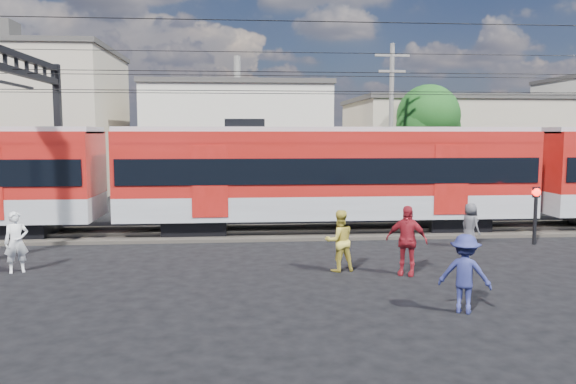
# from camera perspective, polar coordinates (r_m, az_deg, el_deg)

# --- Properties ---
(ground) EXTENTS (120.00, 120.00, 0.00)m
(ground) POSITION_cam_1_polar(r_m,az_deg,el_deg) (14.44, 2.53, -9.85)
(ground) COLOR black
(ground) RESTS_ON ground
(track_bed) EXTENTS (70.00, 3.40, 0.12)m
(track_bed) POSITION_cam_1_polar(r_m,az_deg,el_deg) (22.19, -0.10, -4.06)
(track_bed) COLOR #2D2823
(track_bed) RESTS_ON ground
(rail_near) EXTENTS (70.00, 0.12, 0.12)m
(rail_near) POSITION_cam_1_polar(r_m,az_deg,el_deg) (21.44, 0.06, -4.10)
(rail_near) COLOR #59544C
(rail_near) RESTS_ON track_bed
(rail_far) EXTENTS (70.00, 0.12, 0.12)m
(rail_far) POSITION_cam_1_polar(r_m,az_deg,el_deg) (22.91, -0.26, -3.44)
(rail_far) COLOR #59544C
(rail_far) RESTS_ON track_bed
(commuter_train) EXTENTS (50.30, 3.08, 4.17)m
(commuter_train) POSITION_cam_1_polar(r_m,az_deg,el_deg) (22.12, 4.49, 2.00)
(commuter_train) COLOR black
(commuter_train) RESTS_ON ground
(catenary) EXTENTS (70.00, 9.30, 7.52)m
(catenary) POSITION_cam_1_polar(r_m,az_deg,el_deg) (22.86, -22.52, 8.55)
(catenary) COLOR black
(catenary) RESTS_ON ground
(building_west) EXTENTS (14.28, 10.20, 9.30)m
(building_west) POSITION_cam_1_polar(r_m,az_deg,el_deg) (40.73, -26.91, 6.38)
(building_west) COLOR tan
(building_west) RESTS_ON ground
(building_midwest) EXTENTS (12.24, 12.24, 7.30)m
(building_midwest) POSITION_cam_1_polar(r_m,az_deg,el_deg) (40.78, -5.12, 5.59)
(building_midwest) COLOR beige
(building_midwest) RESTS_ON ground
(building_mideast) EXTENTS (16.32, 10.20, 6.30)m
(building_mideast) POSITION_cam_1_polar(r_m,az_deg,el_deg) (40.95, 17.94, 4.63)
(building_mideast) COLOR tan
(building_mideast) RESTS_ON ground
(utility_pole_mid) EXTENTS (1.80, 0.24, 8.50)m
(utility_pole_mid) POSITION_cam_1_polar(r_m,az_deg,el_deg) (29.82, 10.42, 7.06)
(utility_pole_mid) COLOR slate
(utility_pole_mid) RESTS_ON ground
(tree_near) EXTENTS (3.82, 3.64, 6.72)m
(tree_near) POSITION_cam_1_polar(r_m,az_deg,el_deg) (33.71, 14.31, 7.06)
(tree_near) COLOR #382619
(tree_near) RESTS_ON ground
(pedestrian_a) EXTENTS (0.75, 0.64, 1.74)m
(pedestrian_a) POSITION_cam_1_polar(r_m,az_deg,el_deg) (17.68, -25.88, -4.61)
(pedestrian_a) COLOR silver
(pedestrian_a) RESTS_ON ground
(pedestrian_b) EXTENTS (0.97, 0.82, 1.77)m
(pedestrian_b) POSITION_cam_1_polar(r_m,az_deg,el_deg) (16.14, 5.24, -4.95)
(pedestrian_b) COLOR gold
(pedestrian_b) RESTS_ON ground
(pedestrian_c) EXTENTS (1.30, 1.08, 1.75)m
(pedestrian_c) POSITION_cam_1_polar(r_m,az_deg,el_deg) (13.03, 17.52, -7.91)
(pedestrian_c) COLOR navy
(pedestrian_c) RESTS_ON ground
(pedestrian_d) EXTENTS (1.24, 0.94, 1.95)m
(pedestrian_d) POSITION_cam_1_polar(r_m,az_deg,el_deg) (15.98, 11.95, -4.82)
(pedestrian_d) COLOR maroon
(pedestrian_d) RESTS_ON ground
(pedestrian_e) EXTENTS (0.74, 0.89, 1.55)m
(pedestrian_e) POSITION_cam_1_polar(r_m,az_deg,el_deg) (20.33, 18.02, -3.25)
(pedestrian_e) COLOR #4A4A4F
(pedestrian_e) RESTS_ON ground
(crossing_signal) EXTENTS (0.30, 0.30, 2.06)m
(crossing_signal) POSITION_cam_1_polar(r_m,az_deg,el_deg) (21.63, 23.86, -1.19)
(crossing_signal) COLOR black
(crossing_signal) RESTS_ON ground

